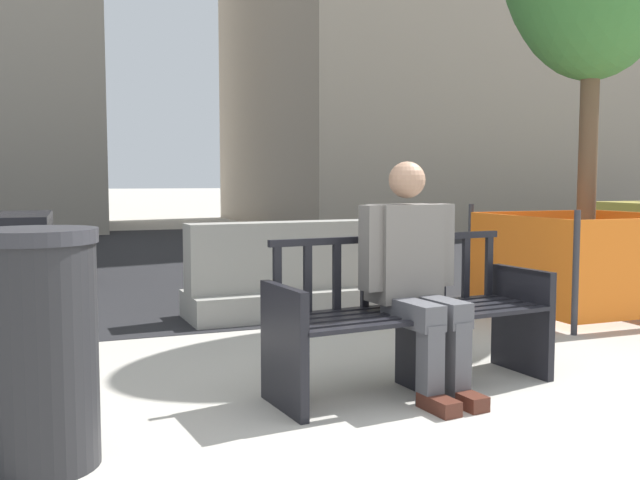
# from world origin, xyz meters

# --- Properties ---
(ground_plane) EXTENTS (200.00, 200.00, 0.00)m
(ground_plane) POSITION_xyz_m (0.00, 0.00, 0.00)
(ground_plane) COLOR #ADA89E
(street_asphalt) EXTENTS (120.00, 12.00, 0.01)m
(street_asphalt) POSITION_xyz_m (0.00, 8.70, 0.00)
(street_asphalt) COLOR black
(street_asphalt) RESTS_ON ground
(street_bench) EXTENTS (1.73, 0.69, 0.88)m
(street_bench) POSITION_xyz_m (0.32, 0.81, 0.40)
(street_bench) COLOR black
(street_bench) RESTS_ON ground
(seated_person) EXTENTS (0.59, 0.75, 1.31)m
(seated_person) POSITION_xyz_m (0.30, 0.75, 0.69)
(seated_person) COLOR #66605B
(seated_person) RESTS_ON ground
(jersey_barrier_centre) EXTENTS (2.02, 0.75, 0.84)m
(jersey_barrier_centre) POSITION_xyz_m (0.46, 3.20, 0.34)
(jersey_barrier_centre) COLOR gray
(jersey_barrier_centre) RESTS_ON ground
(construction_fence) EXTENTS (1.52, 1.52, 0.98)m
(construction_fence) POSITION_xyz_m (2.93, 2.35, 0.49)
(construction_fence) COLOR #2D2D33
(construction_fence) RESTS_ON ground
(trash_bin) EXTENTS (0.51, 0.51, 1.01)m
(trash_bin) POSITION_xyz_m (-1.69, 0.37, 0.51)
(trash_bin) COLOR #232326
(trash_bin) RESTS_ON ground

